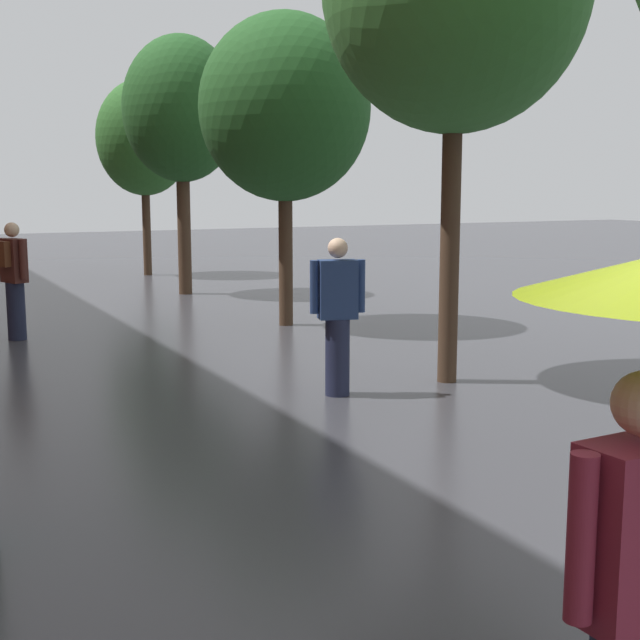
{
  "coord_description": "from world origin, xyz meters",
  "views": [
    {
      "loc": [
        -2.55,
        -1.96,
        2.21
      ],
      "look_at": [
        -0.07,
        2.94,
        1.35
      ],
      "focal_mm": 48.51,
      "sensor_mm": 36.0,
      "label": 1
    }
  ],
  "objects_px": {
    "street_tree_2": "(285,108)",
    "pedestrian_walking_midground": "(14,278)",
    "pedestrian_walking_far": "(338,316)",
    "street_tree_3": "(181,110)",
    "street_tree_4": "(144,138)"
  },
  "relations": [
    {
      "from": "street_tree_3",
      "to": "pedestrian_walking_far",
      "type": "distance_m",
      "value": 9.6
    },
    {
      "from": "street_tree_4",
      "to": "pedestrian_walking_far",
      "type": "xyz_separation_m",
      "value": [
        -1.63,
        -13.14,
        -2.49
      ]
    },
    {
      "from": "street_tree_2",
      "to": "pedestrian_walking_far",
      "type": "xyz_separation_m",
      "value": [
        -1.46,
        -4.49,
        -2.53
      ]
    },
    {
      "from": "street_tree_2",
      "to": "pedestrian_walking_far",
      "type": "height_order",
      "value": "street_tree_2"
    },
    {
      "from": "pedestrian_walking_far",
      "to": "pedestrian_walking_midground",
      "type": "bearing_deg",
      "value": 117.14
    },
    {
      "from": "street_tree_2",
      "to": "pedestrian_walking_midground",
      "type": "height_order",
      "value": "street_tree_2"
    },
    {
      "from": "street_tree_3",
      "to": "pedestrian_walking_midground",
      "type": "distance_m",
      "value": 6.25
    },
    {
      "from": "street_tree_2",
      "to": "pedestrian_walking_midground",
      "type": "bearing_deg",
      "value": 172.35
    },
    {
      "from": "street_tree_3",
      "to": "pedestrian_walking_far",
      "type": "relative_size",
      "value": 3.09
    },
    {
      "from": "pedestrian_walking_far",
      "to": "street_tree_4",
      "type": "bearing_deg",
      "value": 82.91
    },
    {
      "from": "pedestrian_walking_far",
      "to": "street_tree_3",
      "type": "bearing_deg",
      "value": 81.96
    },
    {
      "from": "street_tree_3",
      "to": "pedestrian_walking_far",
      "type": "height_order",
      "value": "street_tree_3"
    },
    {
      "from": "street_tree_2",
      "to": "pedestrian_walking_far",
      "type": "distance_m",
      "value": 5.36
    },
    {
      "from": "street_tree_4",
      "to": "street_tree_2",
      "type": "bearing_deg",
      "value": -91.18
    },
    {
      "from": "street_tree_3",
      "to": "street_tree_4",
      "type": "xyz_separation_m",
      "value": [
        0.35,
        4.06,
        -0.34
      ]
    }
  ]
}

